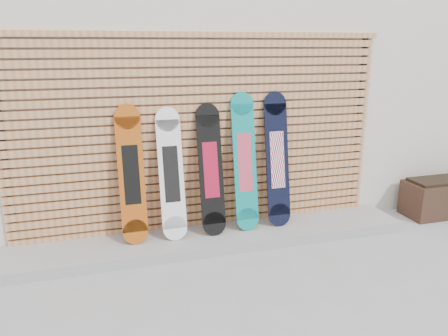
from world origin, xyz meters
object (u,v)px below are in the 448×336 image
Objects in this scene: planter_box at (445,196)px; snowboard_4 at (277,160)px; snowboard_0 at (131,175)px; snowboard_3 at (245,162)px; snowboard_2 at (211,170)px; snowboard_1 at (171,174)px.

snowboard_4 is at bearing 177.21° from planter_box.
snowboard_3 is (1.26, 0.00, 0.04)m from snowboard_0.
planter_box is at bearing -1.75° from snowboard_2.
planter_box is 3.64m from snowboard_1.
planter_box is at bearing -2.27° from snowboard_3.
snowboard_4 reaches higher than snowboard_2.
snowboard_3 reaches higher than snowboard_4.
snowboard_0 reaches higher than planter_box.
snowboard_0 is (-4.01, 0.11, 0.61)m from planter_box.
snowboard_4 reaches higher than snowboard_0.
snowboard_3 is at bearing 0.07° from snowboard_0.
snowboard_4 is (1.23, 0.02, 0.06)m from snowboard_1.
snowboard_2 is (-3.15, 0.10, 0.59)m from planter_box.
snowboard_0 is 1.04× the size of snowboard_1.
snowboard_1 is (-3.59, 0.10, 0.58)m from planter_box.
planter_box is at bearing -1.54° from snowboard_0.
snowboard_4 is at bearing 0.82° from snowboard_3.
snowboard_4 is at bearing 0.78° from snowboard_1.
snowboard_1 is at bearing 178.44° from planter_box.
planter_box is 2.44m from snowboard_4.
planter_box is 0.75× the size of snowboard_0.
snowboard_0 is 1.26m from snowboard_3.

